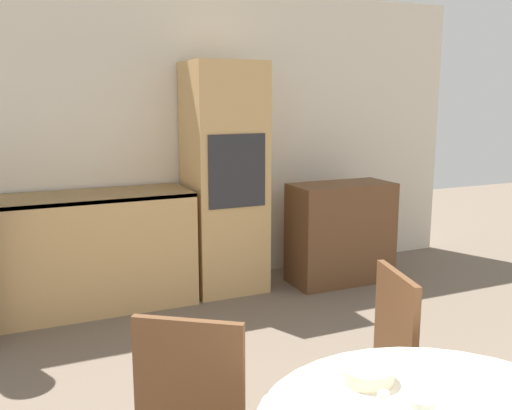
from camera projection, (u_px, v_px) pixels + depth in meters
name	position (u px, v px, depth m)	size (l,w,h in m)	color
wall_back	(157.00, 140.00, 4.94)	(6.15, 0.05, 2.60)	silver
kitchen_counter	(39.00, 256.00, 4.37)	(2.37, 0.60, 0.93)	tan
oven_unit	(224.00, 178.00, 4.90)	(0.62, 0.59, 1.96)	tan
sideboard	(341.00, 233.00, 5.18)	(0.93, 0.45, 0.91)	brown
chair_far_right	(374.00, 372.00, 2.41)	(0.49, 0.49, 0.97)	brown
bowl_centre	(367.00, 373.00, 1.85)	(0.18, 0.18, 0.05)	beige
salt_shaker	(383.00, 406.00, 1.62)	(0.03, 0.03, 0.09)	white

